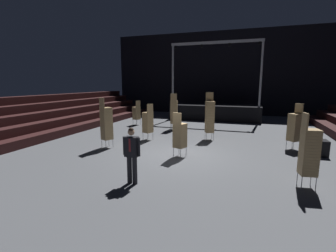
% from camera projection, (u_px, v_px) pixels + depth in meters
% --- Properties ---
extents(ground_plane, '(22.00, 30.00, 0.10)m').
position_uv_depth(ground_plane, '(179.00, 156.00, 10.47)').
color(ground_plane, '#515459').
extents(arena_end_wall, '(22.00, 0.30, 8.00)m').
position_uv_depth(arena_end_wall, '(222.00, 73.00, 23.76)').
color(arena_end_wall, black).
rests_on(arena_end_wall, ground_plane).
extents(bleacher_bank_left, '(3.75, 24.00, 2.25)m').
position_uv_depth(bleacher_bank_left, '(33.00, 117.00, 14.07)').
color(bleacher_bank_left, black).
rests_on(bleacher_bank_left, ground_plane).
extents(stage_riser, '(7.39, 2.69, 6.25)m').
position_uv_depth(stage_riser, '(215.00, 111.00, 20.64)').
color(stage_riser, black).
rests_on(stage_riser, ground_plane).
extents(man_with_tie, '(0.57, 0.24, 1.75)m').
position_uv_depth(man_with_tie, '(132.00, 152.00, 7.31)').
color(man_with_tie, black).
rests_on(man_with_tie, ground_plane).
extents(chair_stack_front_left, '(0.58, 0.58, 1.96)m').
position_uv_depth(chair_stack_front_left, '(148.00, 122.00, 13.13)').
color(chair_stack_front_left, '#B2B5BA').
rests_on(chair_stack_front_left, ground_plane).
extents(chair_stack_front_right, '(0.57, 0.57, 2.56)m').
position_uv_depth(chair_stack_front_right, '(210.00, 116.00, 13.11)').
color(chair_stack_front_right, '#B2B5BA').
rests_on(chair_stack_front_right, ground_plane).
extents(chair_stack_mid_left, '(0.50, 0.50, 2.22)m').
position_uv_depth(chair_stack_mid_left, '(309.00, 151.00, 7.00)').
color(chair_stack_mid_left, '#B2B5BA').
rests_on(chair_stack_mid_left, ground_plane).
extents(chair_stack_mid_right, '(0.57, 0.57, 1.88)m').
position_uv_depth(chair_stack_mid_right, '(180.00, 135.00, 10.05)').
color(chair_stack_mid_right, '#B2B5BA').
rests_on(chair_stack_mid_right, ground_plane).
extents(chair_stack_mid_centre, '(0.57, 0.57, 1.79)m').
position_uv_depth(chair_stack_mid_centre, '(137.00, 113.00, 17.93)').
color(chair_stack_mid_centre, '#B2B5BA').
rests_on(chair_stack_mid_centre, ground_plane).
extents(chair_stack_rear_left, '(0.51, 0.51, 2.39)m').
position_uv_depth(chair_stack_rear_left, '(174.00, 112.00, 16.08)').
color(chair_stack_rear_left, '#B2B5BA').
rests_on(chair_stack_rear_left, ground_plane).
extents(chair_stack_rear_right, '(0.62, 0.62, 2.14)m').
position_uv_depth(chair_stack_rear_right, '(294.00, 127.00, 11.18)').
color(chair_stack_rear_right, '#B2B5BA').
rests_on(chair_stack_rear_right, ground_plane).
extents(chair_stack_rear_centre, '(0.60, 0.60, 2.39)m').
position_uv_depth(chair_stack_rear_centre, '(106.00, 123.00, 11.46)').
color(chair_stack_rear_centre, '#B2B5BA').
rests_on(chair_stack_rear_centre, ground_plane).
extents(equipment_road_case, '(0.93, 0.64, 0.68)m').
position_uv_depth(equipment_road_case, '(316.00, 148.00, 10.36)').
color(equipment_road_case, black).
rests_on(equipment_road_case, ground_plane).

